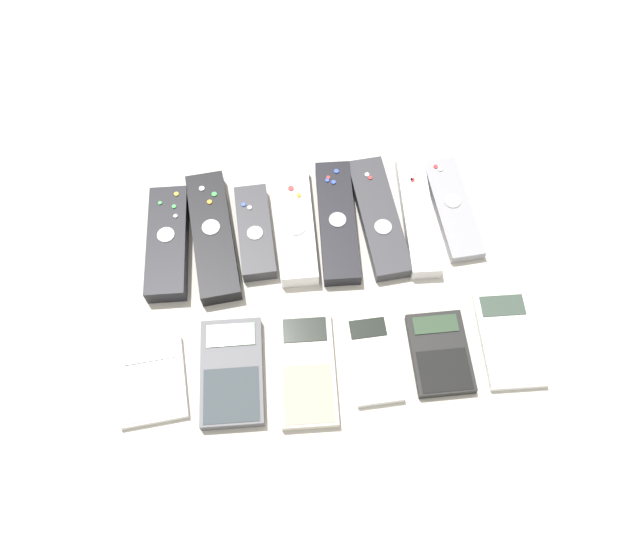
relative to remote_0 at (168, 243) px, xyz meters
The scene contains 15 objects.
ground_plane 0.24m from the remote_0, 28.61° to the right, with size 3.00×3.00×0.00m, color beige.
remote_0 is the anchor object (origin of this frame).
remote_1 0.07m from the remote_0, ahead, with size 0.07×0.21×0.03m.
remote_2 0.13m from the remote_0, ahead, with size 0.05×0.15×0.03m.
remote_3 0.19m from the remote_0, ahead, with size 0.06×0.20×0.03m.
remote_4 0.25m from the remote_0, ahead, with size 0.06×0.21×0.03m.
remote_5 0.31m from the remote_0, ahead, with size 0.07×0.21×0.02m.
remote_6 0.37m from the remote_0, ahead, with size 0.06×0.20×0.02m.
remote_7 0.43m from the remote_0, ahead, with size 0.06×0.18×0.02m.
calculator_0 0.21m from the remote_0, 97.28° to the right, with size 0.09×0.12×0.01m.
calculator_1 0.22m from the remote_0, 68.90° to the right, with size 0.09×0.15×0.02m.
calculator_2 0.28m from the remote_0, 50.19° to the right, with size 0.08×0.16×0.02m.
calculator_3 0.34m from the remote_0, 38.21° to the right, with size 0.06×0.12×0.01m.
calculator_4 0.42m from the remote_0, 30.95° to the right, with size 0.08×0.12×0.02m.
calculator_5 0.50m from the remote_0, 24.29° to the right, with size 0.08×0.14×0.01m.
Camera 1 is at (-0.05, -0.37, 0.80)m, focal length 35.00 mm.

